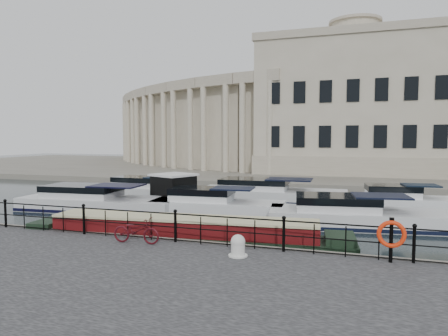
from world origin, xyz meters
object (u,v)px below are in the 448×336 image
at_px(harbour_hut, 174,192).
at_px(life_ring_post, 391,235).
at_px(mooring_bollard, 238,246).
at_px(narrowboat, 183,237).
at_px(bicycle, 136,231).

bearing_deg(harbour_hut, life_ring_post, -17.44).
bearing_deg(mooring_bollard, narrowboat, 141.20).
height_order(mooring_bollard, life_ring_post, life_ring_post).
distance_m(bicycle, narrowboat, 2.35).
distance_m(bicycle, life_ring_post, 8.63).
relative_size(life_ring_post, narrowboat, 0.10).
height_order(bicycle, narrowboat, bicycle).
xyz_separation_m(bicycle, mooring_bollard, (3.96, -0.38, -0.14)).
bearing_deg(harbour_hut, mooring_bollard, -33.20).
xyz_separation_m(mooring_bollard, narrowboat, (-3.04, 2.44, -0.52)).
distance_m(narrowboat, harbour_hut, 9.50).
height_order(mooring_bollard, harbour_hut, harbour_hut).
height_order(narrowboat, harbour_hut, harbour_hut).
xyz_separation_m(bicycle, harbour_hut, (-3.44, 10.48, -0.07)).
bearing_deg(life_ring_post, bicycle, -177.50).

